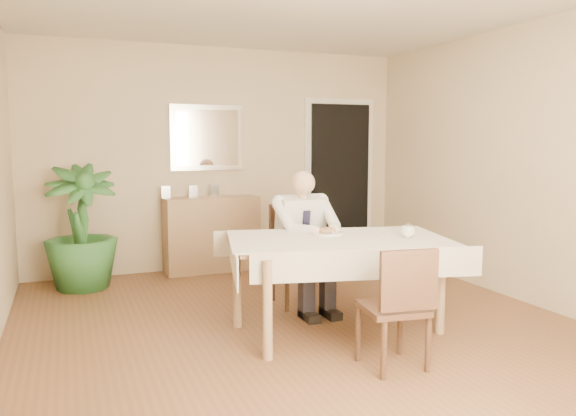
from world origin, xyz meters
name	(u,v)px	position (x,y,z in m)	size (l,w,h in m)	color
room	(305,168)	(0.00, 0.00, 1.30)	(5.00, 5.02, 2.60)	brown
window	(570,157)	(0.00, -2.47, 1.45)	(1.34, 0.04, 1.44)	white
doorway	(339,181)	(1.55, 2.46, 1.00)	(0.96, 0.07, 2.10)	white
mirror	(207,138)	(-0.18, 2.47, 1.55)	(0.86, 0.04, 0.76)	silver
dining_table	(338,248)	(0.24, -0.10, 0.67)	(1.94, 1.40, 0.75)	#926B49
chair_far	(295,247)	(0.24, 0.78, 0.52)	(0.46, 0.46, 0.92)	#432716
chair_near	(399,302)	(0.27, -0.96, 0.46)	(0.44, 0.44, 0.83)	#432716
seated_man	(308,234)	(0.24, 0.49, 0.69)	(0.48, 0.72, 1.24)	white
plate	(327,233)	(0.24, 0.08, 0.76)	(0.26, 0.26, 0.02)	white
food	(327,231)	(0.24, 0.08, 0.78)	(0.14, 0.14, 0.06)	brown
knife	(335,232)	(0.28, 0.02, 0.78)	(0.01, 0.01, 0.13)	silver
fork	(326,233)	(0.20, 0.02, 0.78)	(0.01, 0.01, 0.13)	silver
coffee_mug	(408,232)	(0.77, -0.28, 0.80)	(0.11, 0.11, 0.09)	white
sideboard	(212,234)	(-0.18, 2.32, 0.43)	(1.08, 0.37, 0.87)	#926B49
photo_frame_left	(166,192)	(-0.69, 2.35, 0.94)	(0.10, 0.02, 0.14)	silver
photo_frame_center	(193,192)	(-0.38, 2.32, 0.94)	(0.10, 0.02, 0.14)	silver
photo_frame_right	(214,190)	(-0.12, 2.40, 0.94)	(0.10, 0.02, 0.14)	silver
potted_palm	(81,227)	(-1.61, 2.02, 0.64)	(0.72, 0.72, 1.28)	#286028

